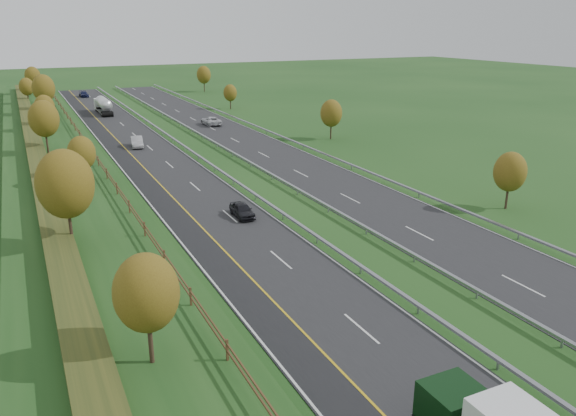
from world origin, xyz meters
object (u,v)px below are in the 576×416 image
object	(u,v)px
road_tanker	(103,105)
car_dark_near	(242,210)
car_silver_mid	(137,142)
car_oncoming	(211,121)
car_small_far	(84,94)

from	to	relation	value
road_tanker	car_dark_near	bearing A→B (deg)	-88.39
car_silver_mid	car_oncoming	distance (m)	21.77
road_tanker	car_oncoming	world-z (taller)	road_tanker
car_oncoming	car_dark_near	bearing A→B (deg)	74.66
road_tanker	car_small_far	distance (m)	31.84
road_tanker	car_small_far	size ratio (longest dim) A/B	2.27
road_tanker	car_oncoming	bearing A→B (deg)	-55.63
road_tanker	car_dark_near	world-z (taller)	road_tanker
car_small_far	car_silver_mid	bearing A→B (deg)	-92.42
car_silver_mid	car_small_far	distance (m)	69.41
car_dark_near	car_small_far	xyz separation A→B (m)	(-2.50, 107.59, 0.01)
car_dark_near	car_oncoming	bearing A→B (deg)	76.71
car_silver_mid	car_oncoming	bearing A→B (deg)	47.69
car_dark_near	car_oncoming	distance (m)	54.03
car_dark_near	car_oncoming	xyz separation A→B (m)	(14.00, 52.18, 0.10)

